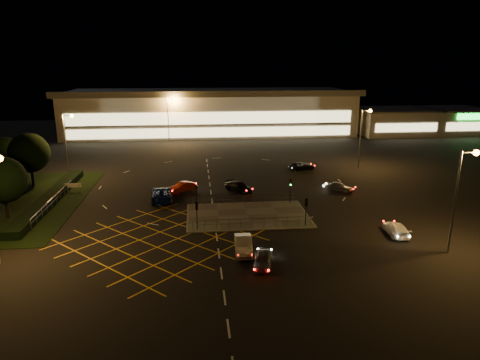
{
  "coord_description": "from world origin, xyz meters",
  "views": [
    {
      "loc": [
        -3.86,
        -49.55,
        17.72
      ],
      "look_at": [
        2.0,
        6.77,
        2.0
      ],
      "focal_mm": 32.0,
      "sensor_mm": 36.0,
      "label": 1
    }
  ],
  "objects": [
    {
      "name": "car_approach_white",
      "position": [
        16.95,
        -9.28,
        0.65
      ],
      "size": [
        2.17,
        4.59,
        1.29
      ],
      "primitive_type": "imported",
      "rotation": [
        0.0,
        0.0,
        3.06
      ],
      "color": "white",
      "rests_on": "ground"
    },
    {
      "name": "signal_se",
      "position": [
        8.0,
        -5.99,
        2.37
      ],
      "size": [
        0.28,
        0.3,
        3.15
      ],
      "rotation": [
        0.0,
        0.0,
        3.14
      ],
      "color": "black",
      "rests_on": "pedestrian_island"
    },
    {
      "name": "tree_e",
      "position": [
        -26.0,
        0.0,
        4.64
      ],
      "size": [
        5.4,
        5.4,
        7.35
      ],
      "color": "black",
      "rests_on": "ground"
    },
    {
      "name": "signal_nw",
      "position": [
        -4.0,
        1.99,
        2.37
      ],
      "size": [
        0.28,
        0.3,
        3.15
      ],
      "color": "black",
      "rests_on": "pedestrian_island"
    },
    {
      "name": "streetlight_se",
      "position": [
        20.44,
        -14.0,
        6.56
      ],
      "size": [
        1.78,
        0.56,
        10.03
      ],
      "color": "slate",
      "rests_on": "ground"
    },
    {
      "name": "retail_unit_a",
      "position": [
        46.0,
        53.97,
        3.21
      ],
      "size": [
        18.8,
        14.8,
        6.35
      ],
      "color": "beige",
      "rests_on": "ground"
    },
    {
      "name": "supermarket",
      "position": [
        0.0,
        61.95,
        5.31
      ],
      "size": [
        72.0,
        26.5,
        10.5
      ],
      "color": "beige",
      "rests_on": "ground"
    },
    {
      "name": "streetlight_far_left",
      "position": [
        -9.56,
        48.0,
        6.56
      ],
      "size": [
        1.78,
        0.56,
        10.03
      ],
      "color": "slate",
      "rests_on": "ground"
    },
    {
      "name": "car_left_blue",
      "position": [
        -8.57,
        4.7,
        0.78
      ],
      "size": [
        3.03,
        5.79,
        1.56
      ],
      "primitive_type": "imported",
      "rotation": [
        0.0,
        0.0,
        0.08
      ],
      "color": "#0D2052",
      "rests_on": "ground"
    },
    {
      "name": "car_circ_red",
      "position": [
        -5.98,
        8.6,
        0.69
      ],
      "size": [
        4.19,
        3.66,
        1.37
      ],
      "primitive_type": "imported",
      "rotation": [
        0.0,
        0.0,
        5.36
      ],
      "color": "#97220A",
      "rests_on": "ground"
    },
    {
      "name": "streetlight_nw",
      "position": [
        -23.56,
        18.0,
        6.56
      ],
      "size": [
        1.78,
        0.56,
        10.03
      ],
      "color": "slate",
      "rests_on": "ground"
    },
    {
      "name": "signal_sw",
      "position": [
        -4.0,
        -5.99,
        2.37
      ],
      "size": [
        0.28,
        0.3,
        3.15
      ],
      "rotation": [
        0.0,
        0.0,
        3.14
      ],
      "color": "black",
      "rests_on": "pedestrian_island"
    },
    {
      "name": "car_queue_white",
      "position": [
        0.38,
        -11.94,
        0.75
      ],
      "size": [
        1.79,
        4.6,
        1.49
      ],
      "primitive_type": "imported",
      "rotation": [
        0.0,
        0.0,
        6.24
      ],
      "color": "silver",
      "rests_on": "ground"
    },
    {
      "name": "streetlight_ne",
      "position": [
        24.44,
        20.0,
        6.56
      ],
      "size": [
        1.78,
        0.56,
        10.03
      ],
      "color": "slate",
      "rests_on": "ground"
    },
    {
      "name": "car_right_silver",
      "position": [
        16.17,
        6.73,
        0.63
      ],
      "size": [
        3.89,
        3.25,
        1.25
      ],
      "primitive_type": "imported",
      "rotation": [
        0.0,
        0.0,
        0.99
      ],
      "color": "#A8AAAF",
      "rests_on": "ground"
    },
    {
      "name": "pedestrian_island",
      "position": [
        2.0,
        -2.0,
        0.06
      ],
      "size": [
        14.0,
        9.0,
        0.12
      ],
      "primitive_type": "cube",
      "color": "#4C4944",
      "rests_on": "ground"
    },
    {
      "name": "ground",
      "position": [
        0.0,
        0.0,
        0.0
      ],
      "size": [
        180.0,
        180.0,
        0.0
      ],
      "primitive_type": "plane",
      "color": "black",
      "rests_on": "ground"
    },
    {
      "name": "retail_unit_b",
      "position": [
        62.0,
        53.96,
        3.22
      ],
      "size": [
        14.8,
        14.8,
        6.35
      ],
      "color": "beige",
      "rests_on": "ground"
    },
    {
      "name": "tree_d",
      "position": [
        -34.0,
        20.0,
        4.02
      ],
      "size": [
        4.68,
        4.68,
        6.37
      ],
      "color": "black",
      "rests_on": "ground"
    },
    {
      "name": "car_far_dkgrey",
      "position": [
        1.96,
        7.97,
        0.67
      ],
      "size": [
        4.39,
        4.79,
        1.35
      ],
      "primitive_type": "imported",
      "rotation": [
        0.0,
        0.0,
        0.68
      ],
      "color": "black",
      "rests_on": "ground"
    },
    {
      "name": "car_near_silver",
      "position": [
        1.8,
        -15.04,
        0.66
      ],
      "size": [
        2.39,
        4.15,
        1.33
      ],
      "primitive_type": "imported",
      "rotation": [
        0.0,
        0.0,
        6.06
      ],
      "color": "#B6BABE",
      "rests_on": "ground"
    },
    {
      "name": "tree_c",
      "position": [
        -28.0,
        14.0,
        4.95
      ],
      "size": [
        5.76,
        5.76,
        7.84
      ],
      "color": "black",
      "rests_on": "ground"
    },
    {
      "name": "signal_ne",
      "position": [
        8.0,
        1.99,
        2.37
      ],
      "size": [
        0.28,
        0.3,
        3.15
      ],
      "color": "black",
      "rests_on": "pedestrian_island"
    },
    {
      "name": "car_east_grey",
      "position": [
        13.87,
        19.39,
        0.62
      ],
      "size": [
        4.86,
        3.13,
        1.25
      ],
      "primitive_type": "imported",
      "rotation": [
        0.0,
        0.0,
        1.82
      ],
      "color": "black",
      "rests_on": "ground"
    },
    {
      "name": "grass_verge",
      "position": [
        -28.0,
        6.0,
        0.04
      ],
      "size": [
        18.0,
        30.0,
        0.08
      ],
      "primitive_type": "cube",
      "color": "black",
      "rests_on": "ground"
    },
    {
      "name": "hedge",
      "position": [
        -23.0,
        6.0,
        0.5
      ],
      "size": [
        2.0,
        26.0,
        1.0
      ],
      "primitive_type": "cube",
      "color": "black",
      "rests_on": "ground"
    },
    {
      "name": "streetlight_far_right",
      "position": [
        30.44,
        50.0,
        6.56
      ],
      "size": [
        1.78,
        0.56,
        10.03
      ],
      "color": "slate",
      "rests_on": "ground"
    }
  ]
}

